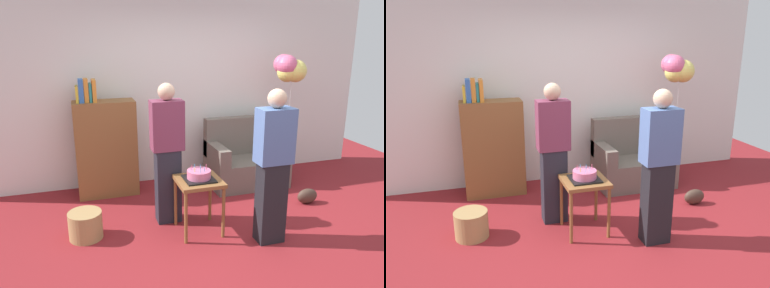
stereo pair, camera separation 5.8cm
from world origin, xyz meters
TOP-DOWN VIEW (x-y plane):
  - ground_plane at (0.00, 0.00)m, footprint 8.00×8.00m
  - wall_back at (0.00, 2.05)m, footprint 6.00×0.10m
  - couch at (0.86, 1.49)m, footprint 1.10×0.70m
  - bookshelf at (-1.12, 1.68)m, footprint 0.80×0.36m
  - side_table at (-0.25, 0.32)m, footprint 0.48×0.48m
  - birthday_cake at (-0.25, 0.32)m, footprint 0.32×0.32m
  - person_blowing_candles at (-0.51, 0.68)m, footprint 0.36×0.22m
  - person_holding_cake at (0.41, -0.09)m, footprint 0.36×0.22m
  - wicker_basket at (-1.46, 0.54)m, footprint 0.36×0.36m
  - handbag at (1.34, 0.58)m, footprint 0.28×0.14m
  - balloon_bunch at (1.39, 1.33)m, footprint 0.43×0.40m

SIDE VIEW (x-z plane):
  - ground_plane at x=0.00m, z-range 0.00..0.00m
  - handbag at x=1.34m, z-range 0.00..0.20m
  - wicker_basket at x=-1.46m, z-range 0.00..0.30m
  - couch at x=0.86m, z-range -0.14..0.82m
  - side_table at x=-0.25m, z-range 0.21..0.83m
  - birthday_cake at x=-0.25m, z-range 0.58..0.75m
  - bookshelf at x=-1.12m, z-range -0.12..1.47m
  - person_blowing_candles at x=-0.51m, z-range 0.02..1.65m
  - person_holding_cake at x=0.41m, z-range 0.02..1.65m
  - wall_back at x=0.00m, z-range 0.00..2.70m
  - balloon_bunch at x=1.39m, z-range 0.75..2.62m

